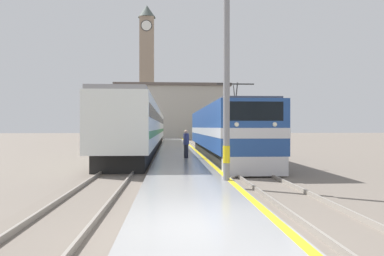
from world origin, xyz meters
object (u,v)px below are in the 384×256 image
at_px(locomotive_train, 223,132).
at_px(person_on_platform, 186,143).
at_px(clock_tower, 147,68).
at_px(passenger_train, 145,127).
at_px(catenary_mast, 228,72).

height_order(locomotive_train, person_on_platform, locomotive_train).
bearing_deg(person_on_platform, locomotive_train, 43.85).
bearing_deg(locomotive_train, clock_tower, 98.40).
relative_size(locomotive_train, person_on_platform, 11.41).
bearing_deg(passenger_train, locomotive_train, -63.05).
height_order(locomotive_train, passenger_train, locomotive_train).
xyz_separation_m(person_on_platform, clock_tower, (-5.89, 59.63, 13.89)).
height_order(person_on_platform, clock_tower, clock_tower).
xyz_separation_m(passenger_train, catenary_mast, (4.38, -23.48, 1.92)).
bearing_deg(catenary_mast, locomotive_train, 82.71).
distance_m(person_on_platform, clock_tower, 61.51).
bearing_deg(locomotive_train, passenger_train, 116.95).
bearing_deg(catenary_mast, passenger_train, 100.58).
relative_size(catenary_mast, clock_tower, 0.26).
distance_m(locomotive_train, passenger_train, 13.03).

